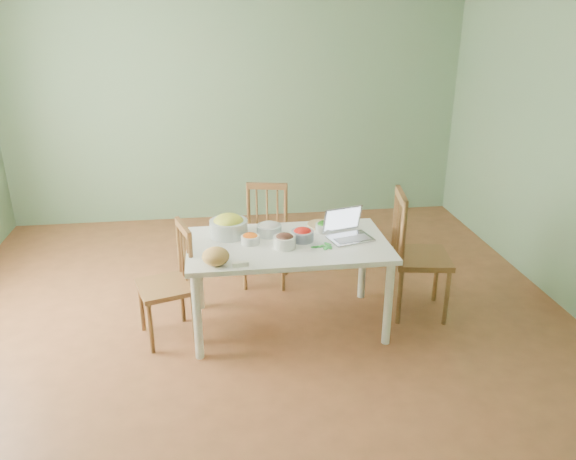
{
  "coord_description": "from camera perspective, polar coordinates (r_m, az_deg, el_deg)",
  "views": [
    {
      "loc": [
        -0.26,
        -3.66,
        2.29
      ],
      "look_at": [
        0.24,
        0.04,
        0.79
      ],
      "focal_mm": 34.78,
      "sensor_mm": 36.0,
      "label": 1
    }
  ],
  "objects": [
    {
      "name": "floor",
      "position": [
        4.33,
        -3.14,
        -10.04
      ],
      "size": [
        5.0,
        5.0,
        0.0
      ],
      "primitive_type": "cube",
      "color": "brown",
      "rests_on": "ground"
    },
    {
      "name": "wall_back",
      "position": [
        6.24,
        -5.4,
        13.18
      ],
      "size": [
        5.0,
        0.0,
        2.7
      ],
      "primitive_type": "cube",
      "color": "slate",
      "rests_on": "ground"
    },
    {
      "name": "wall_front",
      "position": [
        1.52,
        4.13,
        -16.34
      ],
      "size": [
        5.0,
        0.0,
        2.7
      ],
      "primitive_type": "cube",
      "color": "slate",
      "rests_on": "ground"
    },
    {
      "name": "dining_table",
      "position": [
        4.21,
        0.0,
        -5.6
      ],
      "size": [
        1.46,
        0.82,
        0.69
      ],
      "primitive_type": null,
      "color": "white",
      "rests_on": "floor"
    },
    {
      "name": "chair_far",
      "position": [
        4.83,
        -2.32,
        -0.69
      ],
      "size": [
        0.45,
        0.44,
        0.87
      ],
      "primitive_type": null,
      "rotation": [
        0.0,
        0.0,
        -0.2
      ],
      "color": "brown",
      "rests_on": "floor"
    },
    {
      "name": "chair_left",
      "position": [
        4.12,
        -12.5,
        -5.43
      ],
      "size": [
        0.46,
        0.47,
        0.87
      ],
      "primitive_type": null,
      "rotation": [
        0.0,
        0.0,
        -1.28
      ],
      "color": "brown",
      "rests_on": "floor"
    },
    {
      "name": "chair_right",
      "position": [
        4.44,
        13.48,
        -2.46
      ],
      "size": [
        0.49,
        0.51,
        1.0
      ],
      "primitive_type": null,
      "rotation": [
        0.0,
        0.0,
        1.4
      ],
      "color": "brown",
      "rests_on": "floor"
    },
    {
      "name": "bread_boule",
      "position": [
        3.73,
        -7.41,
        -2.68
      ],
      "size": [
        0.22,
        0.22,
        0.12
      ],
      "primitive_type": "ellipsoid",
      "rotation": [
        0.0,
        0.0,
        -0.22
      ],
      "color": "#AA8B4E",
      "rests_on": "dining_table"
    },
    {
      "name": "butter_stick",
      "position": [
        3.71,
        -4.88,
        -3.5
      ],
      "size": [
        0.11,
        0.04,
        0.03
      ],
      "primitive_type": "cube",
      "rotation": [
        0.0,
        0.0,
        0.12
      ],
      "color": "white",
      "rests_on": "dining_table"
    },
    {
      "name": "bowl_squash",
      "position": [
        4.18,
        -6.09,
        0.47
      ],
      "size": [
        0.36,
        0.36,
        0.16
      ],
      "primitive_type": null,
      "rotation": [
        0.0,
        0.0,
        -0.35
      ],
      "color": "gold",
      "rests_on": "dining_table"
    },
    {
      "name": "bowl_carrot",
      "position": [
        4.05,
        -3.88,
        -0.86
      ],
      "size": [
        0.15,
        0.15,
        0.08
      ],
      "primitive_type": null,
      "rotation": [
        0.0,
        0.0,
        -0.08
      ],
      "color": "orange",
      "rests_on": "dining_table"
    },
    {
      "name": "bowl_onion",
      "position": [
        4.19,
        -1.95,
        0.15
      ],
      "size": [
        0.22,
        0.22,
        0.1
      ],
      "primitive_type": null,
      "rotation": [
        0.0,
        0.0,
        0.2
      ],
      "color": "beige",
      "rests_on": "dining_table"
    },
    {
      "name": "bowl_mushroom",
      "position": [
        3.96,
        -0.35,
        -1.1
      ],
      "size": [
        0.19,
        0.19,
        0.11
      ],
      "primitive_type": null,
      "rotation": [
        0.0,
        0.0,
        -0.21
      ],
      "color": "black",
      "rests_on": "dining_table"
    },
    {
      "name": "bowl_redpep",
      "position": [
        4.08,
        1.49,
        -0.45
      ],
      "size": [
        0.17,
        0.17,
        0.1
      ],
      "primitive_type": null,
      "rotation": [
        0.0,
        0.0,
        0.03
      ],
      "color": "red",
      "rests_on": "dining_table"
    },
    {
      "name": "bowl_broccoli",
      "position": [
        4.26,
        3.71,
        0.38
      ],
      "size": [
        0.16,
        0.16,
        0.08
      ],
      "primitive_type": null,
      "rotation": [
        0.0,
        0.0,
        -0.3
      ],
      "color": "#09340B",
      "rests_on": "dining_table"
    },
    {
      "name": "flatbread",
      "position": [
        4.37,
        3.42,
        0.52
      ],
      "size": [
        0.24,
        0.24,
        0.02
      ],
      "primitive_type": "cylinder",
      "rotation": [
        0.0,
        0.0,
        -0.13
      ],
      "color": "#E8BE85",
      "rests_on": "dining_table"
    },
    {
      "name": "basil_bunch",
      "position": [
        4.0,
        3.45,
        -1.6
      ],
      "size": [
        0.18,
        0.18,
        0.02
      ],
      "primitive_type": null,
      "color": "#2C7C32",
      "rests_on": "dining_table"
    },
    {
      "name": "laptop",
      "position": [
        4.11,
        6.44,
        0.44
      ],
      "size": [
        0.37,
        0.34,
        0.21
      ],
      "primitive_type": null,
      "rotation": [
        0.0,
        0.0,
        0.26
      ],
      "color": "#BABAC1",
      "rests_on": "dining_table"
    }
  ]
}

